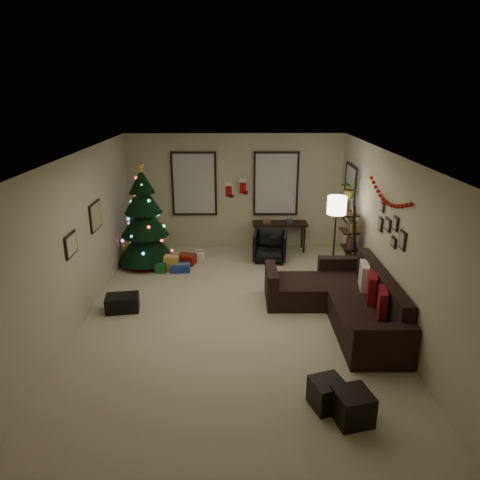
# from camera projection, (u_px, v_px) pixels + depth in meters

# --- Properties ---
(floor) EXTENTS (7.00, 7.00, 0.00)m
(floor) POSITION_uv_depth(u_px,v_px,m) (234.00, 315.00, 7.60)
(floor) COLOR #C1B592
(floor) RESTS_ON ground
(ceiling) EXTENTS (7.00, 7.00, 0.00)m
(ceiling) POSITION_uv_depth(u_px,v_px,m) (234.00, 156.00, 6.73)
(ceiling) COLOR white
(ceiling) RESTS_ON floor
(wall_back) EXTENTS (5.00, 0.00, 5.00)m
(wall_back) POSITION_uv_depth(u_px,v_px,m) (235.00, 192.00, 10.48)
(wall_back) COLOR #C4BB96
(wall_back) RESTS_ON floor
(wall_front) EXTENTS (5.00, 0.00, 5.00)m
(wall_front) POSITION_uv_depth(u_px,v_px,m) (231.00, 372.00, 3.85)
(wall_front) COLOR #C4BB96
(wall_front) RESTS_ON floor
(wall_left) EXTENTS (0.00, 7.00, 7.00)m
(wall_left) POSITION_uv_depth(u_px,v_px,m) (78.00, 241.00, 7.15)
(wall_left) COLOR #C4BB96
(wall_left) RESTS_ON floor
(wall_right) EXTENTS (0.00, 7.00, 7.00)m
(wall_right) POSITION_uv_depth(u_px,v_px,m) (389.00, 240.00, 7.18)
(wall_right) COLOR #C4BB96
(wall_right) RESTS_ON floor
(window_back_left) EXTENTS (1.05, 0.06, 1.50)m
(window_back_left) POSITION_uv_depth(u_px,v_px,m) (194.00, 184.00, 10.38)
(window_back_left) COLOR #728CB2
(window_back_left) RESTS_ON wall_back
(window_back_right) EXTENTS (1.05, 0.06, 1.50)m
(window_back_right) POSITION_uv_depth(u_px,v_px,m) (276.00, 184.00, 10.39)
(window_back_right) COLOR #728CB2
(window_back_right) RESTS_ON wall_back
(window_right_wall) EXTENTS (0.06, 0.90, 1.30)m
(window_right_wall) POSITION_uv_depth(u_px,v_px,m) (350.00, 195.00, 9.54)
(window_right_wall) COLOR #728CB2
(window_right_wall) RESTS_ON wall_right
(christmas_tree) EXTENTS (1.22, 1.22, 2.28)m
(christmas_tree) POSITION_uv_depth(u_px,v_px,m) (144.00, 223.00, 9.50)
(christmas_tree) COLOR black
(christmas_tree) RESTS_ON floor
(presents) EXTENTS (1.43, 1.01, 0.30)m
(presents) POSITION_uv_depth(u_px,v_px,m) (175.00, 262.00, 9.61)
(presents) COLOR silver
(presents) RESTS_ON floor
(sofa) EXTENTS (1.91, 2.77, 0.87)m
(sofa) POSITION_uv_depth(u_px,v_px,m) (344.00, 302.00, 7.46)
(sofa) COLOR black
(sofa) RESTS_ON floor
(pillow_red_a) EXTENTS (0.21, 0.44, 0.43)m
(pillow_red_a) POSITION_uv_depth(u_px,v_px,m) (382.00, 303.00, 6.64)
(pillow_red_a) COLOR maroon
(pillow_red_a) RESTS_ON sofa
(pillow_red_b) EXTENTS (0.24, 0.47, 0.46)m
(pillow_red_b) POSITION_uv_depth(u_px,v_px,m) (372.00, 288.00, 7.15)
(pillow_red_b) COLOR maroon
(pillow_red_b) RESTS_ON sofa
(pillow_cream) EXTENTS (0.20, 0.47, 0.46)m
(pillow_cream) POSITION_uv_depth(u_px,v_px,m) (364.00, 276.00, 7.60)
(pillow_cream) COLOR beige
(pillow_cream) RESTS_ON sofa
(ottoman_near) EXTENTS (0.48, 0.48, 0.36)m
(ottoman_near) POSITION_uv_depth(u_px,v_px,m) (327.00, 394.00, 5.38)
(ottoman_near) COLOR black
(ottoman_near) RESTS_ON floor
(ottoman_far) EXTENTS (0.49, 0.49, 0.38)m
(ottoman_far) POSITION_uv_depth(u_px,v_px,m) (353.00, 407.00, 5.14)
(ottoman_far) COLOR black
(ottoman_far) RESTS_ON floor
(desk) EXTENTS (1.26, 0.45, 0.68)m
(desk) POSITION_uv_depth(u_px,v_px,m) (280.00, 226.00, 10.46)
(desk) COLOR black
(desk) RESTS_ON floor
(desk_chair) EXTENTS (0.73, 0.69, 0.67)m
(desk_chair) POSITION_uv_depth(u_px,v_px,m) (270.00, 246.00, 9.93)
(desk_chair) COLOR black
(desk_chair) RESTS_ON floor
(bookshelf) EXTENTS (0.30, 0.47, 1.58)m
(bookshelf) POSITION_uv_depth(u_px,v_px,m) (351.00, 243.00, 8.83)
(bookshelf) COLOR black
(bookshelf) RESTS_ON floor
(potted_plant) EXTENTS (0.63, 0.61, 0.53)m
(potted_plant) POSITION_uv_depth(u_px,v_px,m) (350.00, 185.00, 8.90)
(potted_plant) COLOR #4C4C4C
(potted_plant) RESTS_ON bookshelf
(floor_lamp) EXTENTS (0.36, 0.36, 1.72)m
(floor_lamp) POSITION_uv_depth(u_px,v_px,m) (336.00, 211.00, 8.54)
(floor_lamp) COLOR black
(floor_lamp) RESTS_ON floor
(art_map) EXTENTS (0.04, 0.60, 0.50)m
(art_map) POSITION_uv_depth(u_px,v_px,m) (96.00, 216.00, 7.98)
(art_map) COLOR black
(art_map) RESTS_ON wall_left
(art_abstract) EXTENTS (0.04, 0.45, 0.35)m
(art_abstract) POSITION_uv_depth(u_px,v_px,m) (71.00, 245.00, 6.80)
(art_abstract) COLOR black
(art_abstract) RESTS_ON wall_left
(gallery) EXTENTS (0.03, 1.25, 0.54)m
(gallery) POSITION_uv_depth(u_px,v_px,m) (391.00, 228.00, 7.03)
(gallery) COLOR black
(gallery) RESTS_ON wall_right
(garland) EXTENTS (0.08, 1.90, 0.30)m
(garland) POSITION_uv_depth(u_px,v_px,m) (388.00, 196.00, 7.10)
(garland) COLOR #A5140C
(garland) RESTS_ON wall_right
(stocking_left) EXTENTS (0.20, 0.05, 0.36)m
(stocking_left) POSITION_uv_depth(u_px,v_px,m) (229.00, 190.00, 10.46)
(stocking_left) COLOR #990F0C
(stocking_left) RESTS_ON wall_back
(stocking_right) EXTENTS (0.20, 0.05, 0.36)m
(stocking_right) POSITION_uv_depth(u_px,v_px,m) (243.00, 186.00, 10.31)
(stocking_right) COLOR #990F0C
(stocking_right) RESTS_ON wall_back
(storage_bin) EXTENTS (0.61, 0.45, 0.28)m
(storage_bin) POSITION_uv_depth(u_px,v_px,m) (122.00, 303.00, 7.73)
(storage_bin) COLOR black
(storage_bin) RESTS_ON floor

